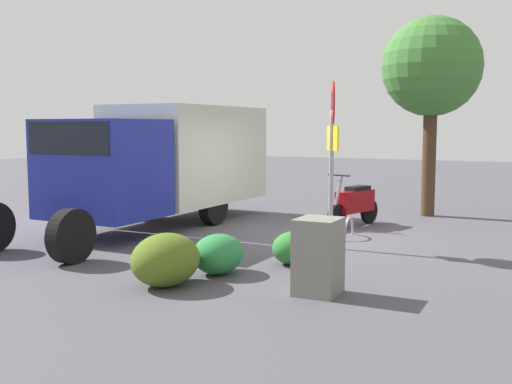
{
  "coord_description": "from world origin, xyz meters",
  "views": [
    {
      "loc": [
        11.37,
        4.79,
        2.2
      ],
      "look_at": [
        0.93,
        -0.63,
        0.94
      ],
      "focal_mm": 42.51,
      "sensor_mm": 36.0,
      "label": 1
    }
  ],
  "objects_px": {
    "bike_rack_hoop": "(348,238)",
    "motorcycle": "(355,203)",
    "box_truck_near": "(162,158)",
    "stop_sign": "(332,138)",
    "street_tree": "(432,68)",
    "utility_cabinet": "(318,256)"
  },
  "relations": [
    {
      "from": "stop_sign",
      "to": "street_tree",
      "type": "xyz_separation_m",
      "value": [
        -4.96,
        0.7,
        1.61
      ]
    },
    {
      "from": "box_truck_near",
      "to": "motorcycle",
      "type": "xyz_separation_m",
      "value": [
        -1.86,
        3.85,
        -1.0
      ]
    },
    {
      "from": "box_truck_near",
      "to": "bike_rack_hoop",
      "type": "bearing_deg",
      "value": 95.71
    },
    {
      "from": "box_truck_near",
      "to": "stop_sign",
      "type": "bearing_deg",
      "value": 80.36
    },
    {
      "from": "motorcycle",
      "to": "bike_rack_hoop",
      "type": "distance_m",
      "value": 1.56
    },
    {
      "from": "stop_sign",
      "to": "street_tree",
      "type": "bearing_deg",
      "value": 171.94
    },
    {
      "from": "utility_cabinet",
      "to": "box_truck_near",
      "type": "bearing_deg",
      "value": -125.25
    },
    {
      "from": "box_truck_near",
      "to": "motorcycle",
      "type": "distance_m",
      "value": 4.4
    },
    {
      "from": "box_truck_near",
      "to": "street_tree",
      "type": "height_order",
      "value": "street_tree"
    },
    {
      "from": "utility_cabinet",
      "to": "bike_rack_hoop",
      "type": "bearing_deg",
      "value": -166.68
    },
    {
      "from": "stop_sign",
      "to": "utility_cabinet",
      "type": "xyz_separation_m",
      "value": [
        2.95,
        0.92,
        -1.51
      ]
    },
    {
      "from": "stop_sign",
      "to": "street_tree",
      "type": "distance_m",
      "value": 5.27
    },
    {
      "from": "box_truck_near",
      "to": "bike_rack_hoop",
      "type": "relative_size",
      "value": 8.53
    },
    {
      "from": "bike_rack_hoop",
      "to": "motorcycle",
      "type": "bearing_deg",
      "value": -166.15
    },
    {
      "from": "motorcycle",
      "to": "street_tree",
      "type": "distance_m",
      "value": 4.07
    },
    {
      "from": "box_truck_near",
      "to": "motorcycle",
      "type": "bearing_deg",
      "value": 115.62
    },
    {
      "from": "box_truck_near",
      "to": "utility_cabinet",
      "type": "bearing_deg",
      "value": 54.57
    },
    {
      "from": "box_truck_near",
      "to": "utility_cabinet",
      "type": "relative_size",
      "value": 7.17
    },
    {
      "from": "motorcycle",
      "to": "bike_rack_hoop",
      "type": "bearing_deg",
      "value": 30.11
    },
    {
      "from": "stop_sign",
      "to": "utility_cabinet",
      "type": "distance_m",
      "value": 3.43
    },
    {
      "from": "street_tree",
      "to": "bike_rack_hoop",
      "type": "relative_size",
      "value": 5.74
    },
    {
      "from": "utility_cabinet",
      "to": "motorcycle",
      "type": "bearing_deg",
      "value": -166.55
    }
  ]
}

